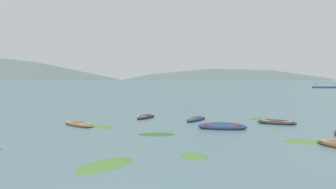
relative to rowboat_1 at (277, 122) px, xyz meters
The scene contains 15 objects.
ground_plane 1479.86m from the rowboat_1, 90.44° to the left, with size 6000.00×6000.00×0.00m, color slate.
mountain_1 2165.86m from the rowboat_1, 114.68° to the left, with size 2408.27×2408.27×565.66m, color #4C5B56.
mountain_2 1986.46m from the rowboat_1, 87.71° to the left, with size 2094.21×2094.21×594.59m, color #4C5B56.
rowboat_1 is the anchor object (origin of this frame).
rowboat_2 6.23m from the rowboat_1, 149.82° to the right, with size 4.18×1.80×0.72m.
rowboat_3 7.64m from the rowboat_1, 164.66° to the left, with size 2.55×3.53×0.52m.
rowboat_4 18.05m from the rowboat_1, behind, with size 3.87×3.30×0.49m.
rowboat_5 13.16m from the rowboat_1, 163.96° to the left, with size 2.22×3.34×0.52m.
ferry_0 127.10m from the rowboat_1, 64.36° to the left, with size 11.26×5.95×2.54m.
weed_patch_0 18.97m from the rowboat_1, 130.58° to the right, with size 3.54×1.79×0.14m, color #477033.
weed_patch_1 12.18m from the rowboat_1, 150.87° to the right, with size 2.87×1.52×0.14m, color #2D5628.
weed_patch_2 15.92m from the rowboat_1, 169.76° to the right, with size 2.30×1.97×0.14m, color #477033.
weed_patch_4 3.54m from the rowboat_1, 101.31° to the left, with size 2.48×1.83×0.14m, color #38662D.
weed_patch_5 8.21m from the rowboat_1, 94.29° to the right, with size 1.77×2.55×0.14m, color #477033.
weed_patch_6 14.80m from the rowboat_1, 122.75° to the right, with size 1.44×1.78×0.14m, color #477033.
Camera 1 is at (2.96, -8.92, 4.19)m, focal length 33.35 mm.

